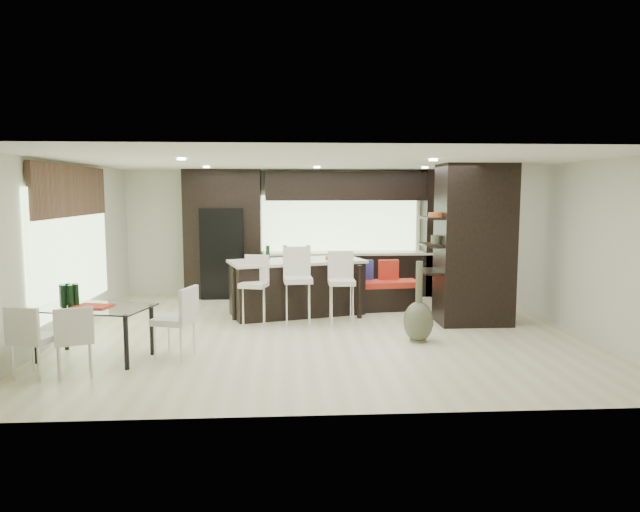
{
  "coord_description": "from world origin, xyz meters",
  "views": [
    {
      "loc": [
        -0.58,
        -9.0,
        2.24
      ],
      "look_at": [
        0.0,
        0.6,
        1.15
      ],
      "focal_mm": 32.0,
      "sensor_mm": 36.0,
      "label": 1
    }
  ],
  "objects": [
    {
      "name": "floor_vase",
      "position": [
        1.39,
        -0.74,
        0.61
      ],
      "size": [
        0.48,
        0.48,
        1.21
      ],
      "primitive_type": null,
      "rotation": [
        0.0,
        0.0,
        0.08
      ],
      "color": "#4B503A",
      "rests_on": "ground"
    },
    {
      "name": "chair_far",
      "position": [
        -3.61,
        -2.1,
        0.41
      ],
      "size": [
        0.55,
        0.55,
        0.83
      ],
      "primitive_type": "cube",
      "rotation": [
        0.0,
        0.0,
        -0.26
      ],
      "color": "silver",
      "rests_on": "ground"
    },
    {
      "name": "right_wall",
      "position": [
        4.0,
        0.0,
        1.35
      ],
      "size": [
        0.02,
        7.0,
        2.7
      ],
      "primitive_type": "cube",
      "color": "beige",
      "rests_on": "ground"
    },
    {
      "name": "stool_left",
      "position": [
        -1.12,
        0.47,
        0.47
      ],
      "size": [
        0.52,
        0.52,
        0.95
      ],
      "primitive_type": "cube",
      "rotation": [
        0.0,
        0.0,
        -0.27
      ],
      "color": "silver",
      "rests_on": "ground"
    },
    {
      "name": "dining_table",
      "position": [
        -3.15,
        -1.38,
        0.36
      ],
      "size": [
        1.64,
        1.18,
        0.71
      ],
      "primitive_type": "cube",
      "rotation": [
        0.0,
        0.0,
        -0.25
      ],
      "color": "white",
      "rests_on": "ground"
    },
    {
      "name": "partition_column",
      "position": [
        2.6,
        0.4,
        1.35
      ],
      "size": [
        1.2,
        0.8,
        2.7
      ],
      "primitive_type": "cube",
      "color": "black",
      "rests_on": "ground"
    },
    {
      "name": "back_cabinetry",
      "position": [
        0.5,
        3.17,
        1.35
      ],
      "size": [
        6.8,
        0.68,
        2.7
      ],
      "primitive_type": "cube",
      "color": "black",
      "rests_on": "ground"
    },
    {
      "name": "stool_mid",
      "position": [
        -0.38,
        0.45,
        0.53
      ],
      "size": [
        0.49,
        0.49,
        1.06
      ],
      "primitive_type": "cube",
      "rotation": [
        0.0,
        0.0,
        0.06
      ],
      "color": "silver",
      "rests_on": "ground"
    },
    {
      "name": "ground",
      "position": [
        0.0,
        0.0,
        0.0
      ],
      "size": [
        8.0,
        8.0,
        0.0
      ],
      "primitive_type": "plane",
      "color": "beige",
      "rests_on": "ground"
    },
    {
      "name": "window_left",
      "position": [
        -3.96,
        0.2,
        1.35
      ],
      "size": [
        0.04,
        3.2,
        1.9
      ],
      "primitive_type": "cube",
      "color": "#B2D199",
      "rests_on": "left_wall"
    },
    {
      "name": "bench",
      "position": [
        1.23,
        1.59,
        0.28
      ],
      "size": [
        1.49,
        0.73,
        0.55
      ],
      "primitive_type": "cube",
      "rotation": [
        0.0,
        0.0,
        0.13
      ],
      "color": "black",
      "rests_on": "ground"
    },
    {
      "name": "ceiling",
      "position": [
        0.0,
        0.0,
        2.7
      ],
      "size": [
        8.0,
        7.0,
        0.02
      ],
      "primitive_type": "cube",
      "color": "white",
      "rests_on": "ground"
    },
    {
      "name": "chair_near",
      "position": [
        -3.15,
        -2.09,
        0.41
      ],
      "size": [
        0.57,
        0.57,
        0.81
      ],
      "primitive_type": "cube",
      "rotation": [
        0.0,
        0.0,
        0.37
      ],
      "color": "silver",
      "rests_on": "ground"
    },
    {
      "name": "stone_accent",
      "position": [
        -3.93,
        0.2,
        2.25
      ],
      "size": [
        0.08,
        3.0,
        0.8
      ],
      "primitive_type": "cube",
      "color": "brown",
      "rests_on": "left_wall"
    },
    {
      "name": "stool_right",
      "position": [
        0.36,
        0.46,
        0.5
      ],
      "size": [
        0.44,
        0.44,
        0.99
      ],
      "primitive_type": "cube",
      "rotation": [
        0.0,
        0.0,
        -0.01
      ],
      "color": "silver",
      "rests_on": "ground"
    },
    {
      "name": "kitchen_island",
      "position": [
        -0.38,
        1.3,
        0.5
      ],
      "size": [
        2.6,
        1.66,
        1.0
      ],
      "primitive_type": "cube",
      "rotation": [
        0.0,
        0.0,
        0.28
      ],
      "color": "black",
      "rests_on": "ground"
    },
    {
      "name": "back_wall",
      "position": [
        0.0,
        3.5,
        1.35
      ],
      "size": [
        8.0,
        0.02,
        2.7
      ],
      "primitive_type": "cube",
      "color": "beige",
      "rests_on": "ground"
    },
    {
      "name": "chair_end",
      "position": [
        -2.09,
        -1.38,
        0.45
      ],
      "size": [
        0.61,
        0.61,
        0.9
      ],
      "primitive_type": "cube",
      "rotation": [
        0.0,
        0.0,
        1.27
      ],
      "color": "silver",
      "rests_on": "ground"
    },
    {
      "name": "window_back",
      "position": [
        0.6,
        3.46,
        1.55
      ],
      "size": [
        3.4,
        0.04,
        1.2
      ],
      "primitive_type": "cube",
      "color": "#B2D199",
      "rests_on": "back_wall"
    },
    {
      "name": "ceiling_spots",
      "position": [
        0.0,
        0.25,
        2.68
      ],
      "size": [
        4.0,
        3.0,
        0.02
      ],
      "primitive_type": "cube",
      "color": "white",
      "rests_on": "ceiling"
    },
    {
      "name": "refrigerator",
      "position": [
        -1.9,
        3.12,
        0.95
      ],
      "size": [
        0.9,
        0.68,
        1.9
      ],
      "primitive_type": "cube",
      "color": "black",
      "rests_on": "ground"
    },
    {
      "name": "left_wall",
      "position": [
        -4.0,
        0.0,
        1.35
      ],
      "size": [
        0.02,
        7.0,
        2.7
      ],
      "primitive_type": "cube",
      "color": "beige",
      "rests_on": "ground"
    }
  ]
}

